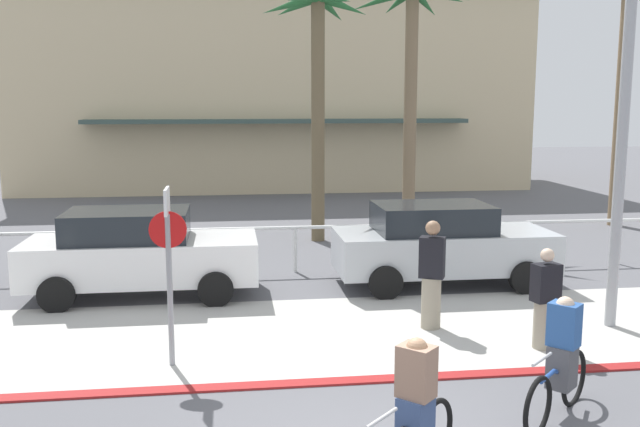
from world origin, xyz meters
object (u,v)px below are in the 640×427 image
Objects in this scene: streetlight_curb at (635,66)px; palm_tree_3 at (411,47)px; palm_tree_2 at (316,58)px; cyclist_blue_1 at (561,361)px; palm_tree_4 at (627,28)px; pedestrian_1 at (545,304)px; cyclist_black_0 at (413,415)px; pedestrian_0 at (432,279)px; stop_sign_bike_lane at (169,251)px; car_silver_2 at (441,244)px; car_white_1 at (139,252)px.

palm_tree_3 is (-1.24, 8.98, 0.96)m from streetlight_curb.
cyclist_blue_1 is at bearing -82.31° from palm_tree_2.
palm_tree_4 is (5.42, 9.52, 1.62)m from streetlight_curb.
palm_tree_2 is 4.21× the size of pedestrian_1.
pedestrian_1 is (0.85, 2.24, 0.02)m from cyclist_blue_1.
cyclist_black_0 is at bearing -150.46° from cyclist_blue_1.
stop_sign_bike_lane is at bearing -164.51° from pedestrian_0.
palm_tree_3 is 4.43× the size of pedestrian_1.
car_silver_2 is at bearing 37.18° from stop_sign_bike_lane.
palm_tree_3 reaches higher than cyclist_blue_1.
palm_tree_3 reaches higher than car_silver_2.
streetlight_curb reaches higher than pedestrian_0.
pedestrian_1 is (2.96, 3.44, 0.02)m from cyclist_black_0.
car_white_1 is 7.51m from pedestrian_1.
palm_tree_3 is 1.58× the size of car_white_1.
palm_tree_3 reaches higher than car_white_1.
cyclist_black_0 is 0.82× the size of pedestrian_0.
palm_tree_3 is at bearing 13.69° from palm_tree_2.
car_white_1 is 6.02m from car_silver_2.
cyclist_black_0 is 0.96× the size of pedestrian_1.
pedestrian_0 is (-1.00, -2.75, -0.02)m from car_silver_2.
pedestrian_0 reaches higher than car_white_1.
palm_tree_4 is 1.85× the size of car_white_1.
stop_sign_bike_lane is at bearing 179.82° from pedestrian_1.
palm_tree_3 is 1.58× the size of car_silver_2.
cyclist_blue_1 is at bearing -95.81° from palm_tree_3.
palm_tree_4 is (6.66, 0.54, 0.66)m from palm_tree_3.
palm_tree_4 is 15.72m from car_white_1.
car_white_1 is at bearing 151.96° from pedestrian_0.
car_white_1 is 8.27m from cyclist_blue_1.
cyclist_black_0 is at bearing -138.08° from streetlight_curb.
streetlight_curb reaches higher than stop_sign_bike_lane.
car_silver_2 is 2.41× the size of pedestrian_0.
car_white_1 is (-8.05, 3.18, -3.41)m from streetlight_curb.
streetlight_curb reaches higher than cyclist_blue_1.
palm_tree_2 reaches higher than stop_sign_bike_lane.
car_white_1 is 2.93× the size of cyclist_black_0.
streetlight_curb is 5.22m from cyclist_blue_1.
palm_tree_4 is 17.67m from cyclist_black_0.
pedestrian_0 is at bearing -83.19° from palm_tree_2.
palm_tree_2 is 8.84m from pedestrian_0.
pedestrian_1 is at bearing -30.74° from car_white_1.
palm_tree_2 is 7.70m from car_white_1.
pedestrian_0 is (-8.45, -9.02, -5.04)m from palm_tree_4.
palm_tree_4 is 1.85× the size of car_silver_2.
cyclist_blue_1 is at bearing 29.54° from cyclist_black_0.
car_white_1 is at bearing 158.47° from streetlight_curb.
cyclist_blue_1 is at bearing -110.74° from pedestrian_1.
palm_tree_3 is at bearing 58.41° from stop_sign_bike_lane.
car_white_1 is (-4.09, -5.14, -4.01)m from palm_tree_2.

